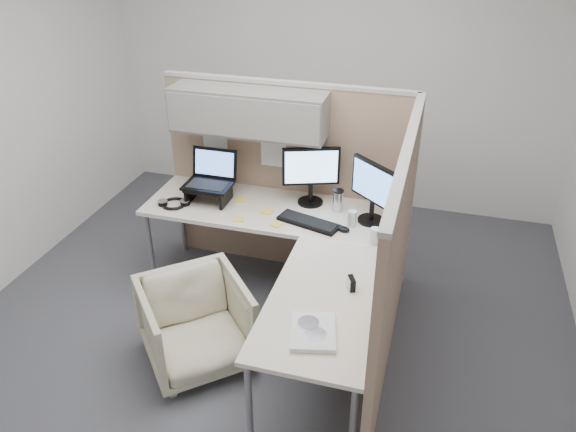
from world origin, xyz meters
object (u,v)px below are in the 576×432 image
(monitor_left, at_px, (311,171))
(desk, at_px, (287,245))
(office_chair, at_px, (196,321))
(keyboard, at_px, (308,222))

(monitor_left, bearing_deg, desk, -112.61)
(desk, relative_size, monitor_left, 4.29)
(office_chair, xyz_separation_m, keyboard, (0.57, 0.82, 0.40))
(monitor_left, xyz_separation_m, keyboard, (0.07, -0.32, -0.26))
(desk, height_order, office_chair, desk)
(desk, xyz_separation_m, monitor_left, (0.03, 0.58, 0.32))
(desk, distance_m, keyboard, 0.28)
(desk, height_order, monitor_left, monitor_left)
(monitor_left, distance_m, keyboard, 0.42)
(keyboard, bearing_deg, desk, -94.08)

